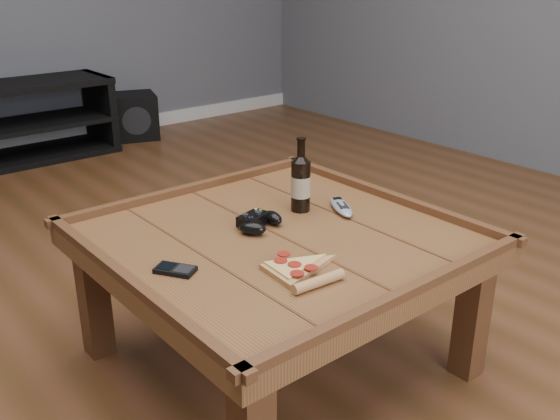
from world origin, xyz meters
TOP-DOWN VIEW (x-y plane):
  - ground at (0.00, 0.00)m, footprint 6.00×6.00m
  - coffee_table at (0.00, 0.00)m, footprint 1.03×1.03m
  - media_console at (0.00, 2.75)m, footprint 1.40×0.45m
  - beer_bottle at (0.18, 0.10)m, footprint 0.06×0.06m
  - game_controller at (-0.01, 0.07)m, footprint 0.17×0.14m
  - pizza_slice at (-0.12, -0.23)m, footprint 0.19×0.28m
  - smartphone at (-0.36, -0.01)m, footprint 0.10×0.12m
  - remote_control at (0.28, 0.02)m, footprint 0.13×0.18m
  - subwoofer at (0.94, 2.80)m, footprint 0.41×0.41m

SIDE VIEW (x-z plane):
  - ground at x=0.00m, z-range 0.00..0.00m
  - subwoofer at x=0.94m, z-range 0.00..0.32m
  - media_console at x=0.00m, z-range 0.00..0.50m
  - coffee_table at x=0.00m, z-range 0.15..0.63m
  - smartphone at x=-0.36m, z-range 0.45..0.46m
  - pizza_slice at x=-0.12m, z-range 0.45..0.47m
  - remote_control at x=0.28m, z-range 0.45..0.48m
  - game_controller at x=-0.01m, z-range 0.45..0.50m
  - beer_bottle at x=0.18m, z-range 0.43..0.67m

